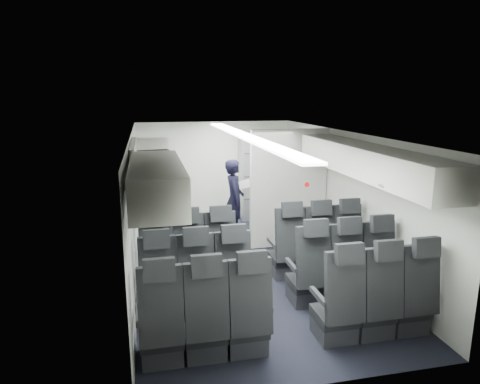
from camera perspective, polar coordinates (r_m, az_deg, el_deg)
name	(u,v)px	position (r m, az deg, el deg)	size (l,w,h in m)	color
cabin_shell	(245,199)	(6.71, 0.73, -0.96)	(3.41, 6.01, 2.16)	black
seat_row_front	(253,254)	(6.43, 1.80, -8.32)	(3.33, 0.56, 1.24)	black
seat_row_mid	(270,279)	(5.63, 4.09, -11.54)	(3.33, 0.56, 1.24)	black
seat_row_rear	(294,313)	(4.87, 7.19, -15.77)	(3.33, 0.56, 1.24)	black
overhead_bin_left_rear	(156,182)	(4.43, -11.09, 1.33)	(0.53, 1.80, 0.40)	silver
overhead_bin_left_front_open	(150,166)	(6.18, -11.88, 3.36)	(0.64, 1.70, 0.72)	#9E9E93
overhead_bin_right_rear	(403,172)	(5.29, 20.88, 2.57)	(0.53, 1.80, 0.40)	silver
overhead_bin_right_front	(337,152)	(6.80, 12.86, 5.21)	(0.53, 1.70, 0.40)	silver
bulkhead_partition	(288,189)	(7.74, 6.47, 0.46)	(1.40, 0.15, 2.13)	silver
galley_unit	(259,176)	(9.55, 2.58, 2.13)	(0.85, 0.52, 1.90)	#939399
boarding_door	(140,193)	(8.10, -13.20, -0.13)	(0.12, 1.27, 1.86)	silver
flight_attendant	(234,200)	(8.14, -0.76, -1.02)	(0.56, 0.37, 1.55)	black
carry_on_bag	(155,160)	(6.27, -11.29, 4.23)	(0.44, 0.31, 0.26)	black
papers	(245,184)	(8.07, 0.62, 1.04)	(0.21, 0.02, 0.15)	white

